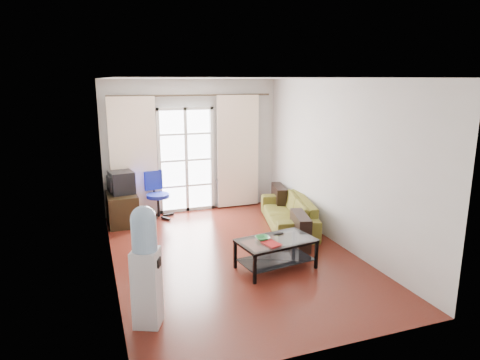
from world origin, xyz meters
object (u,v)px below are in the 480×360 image
at_px(crt_tv, 121,182).
at_px(task_chair, 158,204).
at_px(coffee_table, 276,250).
at_px(water_cooler, 146,264).
at_px(tv_stand, 122,209).
at_px(sofa, 288,213).

bearing_deg(crt_tv, task_chair, -0.48).
height_order(coffee_table, water_cooler, water_cooler).
relative_size(coffee_table, task_chair, 1.27).
relative_size(tv_stand, water_cooler, 0.58).
height_order(coffee_table, task_chair, task_chair).
bearing_deg(crt_tv, sofa, -33.06).
bearing_deg(water_cooler, sofa, 63.78).
bearing_deg(crt_tv, tv_stand, -103.32).
bearing_deg(tv_stand, sofa, -23.89).
relative_size(sofa, crt_tv, 3.93).
bearing_deg(sofa, water_cooler, -35.96).
xyz_separation_m(task_chair, water_cooler, (-0.72, -3.80, 0.45)).
xyz_separation_m(coffee_table, tv_stand, (-1.92, 2.78, 0.01)).
bearing_deg(coffee_table, crt_tv, 124.14).
bearing_deg(water_cooler, tv_stand, 113.53).
distance_m(sofa, task_chair, 2.59).
bearing_deg(crt_tv, coffee_table, -65.30).
bearing_deg(task_chair, tv_stand, 179.28).
height_order(crt_tv, water_cooler, water_cooler).
distance_m(sofa, tv_stand, 3.13).
bearing_deg(coffee_table, tv_stand, 124.65).
xyz_separation_m(sofa, tv_stand, (-2.89, 1.21, 0.02)).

